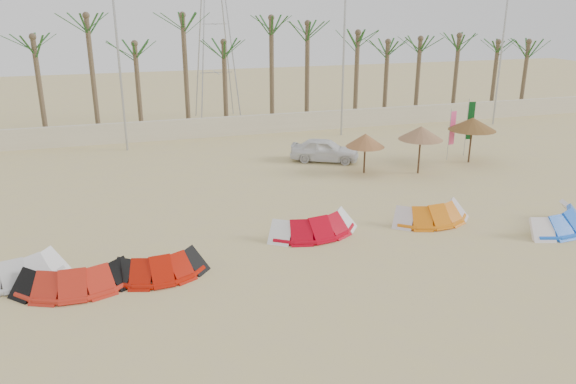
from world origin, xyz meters
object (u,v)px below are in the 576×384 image
object	(u,v)px
kite_red_mid	(159,262)
parasol_left	(365,140)
kite_grey	(13,266)
kite_red_left	(75,273)
kite_red_right	(311,222)
kite_orange	(428,210)
kite_blue	(553,216)
car	(325,150)
parasol_mid	(421,133)
parasol_right	(472,124)

from	to	relation	value
kite_red_mid	parasol_left	size ratio (longest dim) A/B	1.53
kite_grey	parasol_left	bearing A→B (deg)	25.45
kite_red_left	kite_red_right	size ratio (longest dim) A/B	0.95
kite_orange	kite_blue	world-z (taller)	same
car	kite_grey	bearing A→B (deg)	152.11
parasol_left	parasol_mid	bearing A→B (deg)	-18.17
kite_grey	kite_blue	xyz separation A→B (m)	(20.15, -1.41, 0.00)
kite_grey	kite_red_mid	bearing A→B (deg)	-13.28
kite_red_left	kite_blue	size ratio (longest dim) A/B	0.90
kite_red_right	car	bearing A→B (deg)	66.77
kite_red_right	kite_orange	bearing A→B (deg)	-2.12
kite_red_right	kite_blue	bearing A→B (deg)	-13.26
kite_grey	parasol_right	world-z (taller)	parasol_right
kite_grey	kite_orange	xyz separation A→B (m)	(15.69, 0.64, 0.00)
kite_red_left	parasol_left	world-z (taller)	parasol_left
kite_grey	parasol_mid	xyz separation A→B (m)	(18.61, 6.68, 1.75)
kite_grey	parasol_right	size ratio (longest dim) A/B	1.38
kite_blue	parasol_right	size ratio (longest dim) A/B	1.56
kite_red_right	parasol_right	size ratio (longest dim) A/B	1.47
kite_red_left	kite_orange	world-z (taller)	same
kite_grey	kite_red_mid	world-z (taller)	same
kite_orange	parasol_right	world-z (taller)	parasol_right
kite_red_right	kite_orange	size ratio (longest dim) A/B	1.09
parasol_left	kite_red_mid	bearing A→B (deg)	-142.58
kite_red_right	parasol_right	bearing A→B (deg)	30.44
kite_blue	parasol_mid	bearing A→B (deg)	100.75
kite_red_left	kite_orange	bearing A→B (deg)	7.39
kite_red_right	parasol_mid	world-z (taller)	parasol_mid
kite_grey	parasol_left	world-z (taller)	parasol_left
parasol_right	kite_orange	bearing A→B (deg)	-133.40
kite_orange	parasol_right	bearing A→B (deg)	46.60
parasol_left	parasol_right	size ratio (longest dim) A/B	0.81
parasol_mid	parasol_right	world-z (taller)	parasol_right
parasol_right	parasol_left	bearing A→B (deg)	-178.44
kite_red_mid	kite_blue	world-z (taller)	same
kite_red_left	parasol_mid	xyz separation A→B (m)	(16.64, 7.82, 1.75)
kite_red_mid	parasol_mid	size ratio (longest dim) A/B	1.28
kite_grey	kite_red_left	size ratio (longest dim) A/B	0.99
kite_red_right	kite_blue	distance (m)	9.78
kite_grey	kite_blue	distance (m)	20.20
parasol_left	kite_orange	bearing A→B (deg)	-91.84
kite_grey	kite_red_mid	distance (m)	4.72
parasol_right	kite_grey	bearing A→B (deg)	-160.92
kite_blue	parasol_left	bearing A→B (deg)	115.28
kite_red_left	car	distance (m)	17.13
kite_grey	parasol_mid	distance (m)	19.86
parasol_left	car	bearing A→B (deg)	113.55
kite_red_left	kite_red_right	world-z (taller)	same
kite_red_mid	kite_blue	bearing A→B (deg)	-1.21
kite_red_left	kite_blue	bearing A→B (deg)	-0.88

